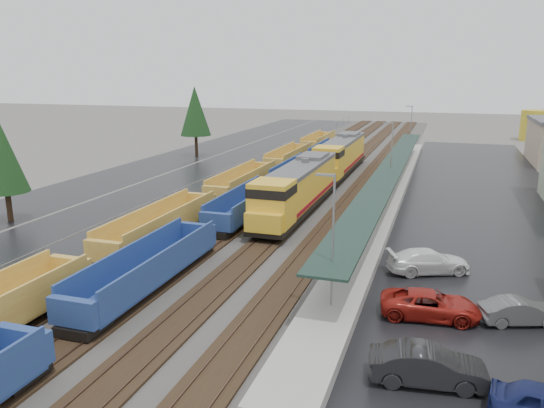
{
  "coord_description": "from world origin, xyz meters",
  "views": [
    {
      "loc": [
        14.75,
        -6.4,
        13.05
      ],
      "look_at": [
        0.94,
        35.77,
        2.0
      ],
      "focal_mm": 35.0,
      "sensor_mm": 36.0,
      "label": 1
    }
  ],
  "objects_px": {
    "well_string_blue": "(207,232)",
    "parked_car_east_a": "(428,366)",
    "well_string_yellow": "(209,201)",
    "parked_car_east_c": "(429,261)",
    "locomotive_trail": "(340,156)",
    "parked_car_east_e": "(520,312)",
    "storage_tank": "(536,125)",
    "parked_car_east_b": "(430,305)",
    "locomotive_lead": "(297,189)"
  },
  "relations": [
    {
      "from": "parked_car_east_b",
      "to": "parked_car_east_c",
      "type": "height_order",
      "value": "parked_car_east_c"
    },
    {
      "from": "well_string_yellow",
      "to": "parked_car_east_b",
      "type": "xyz_separation_m",
      "value": [
        20.66,
        -16.23,
        -0.47
      ]
    },
    {
      "from": "parked_car_east_c",
      "to": "locomotive_lead",
      "type": "bearing_deg",
      "value": 23.23
    },
    {
      "from": "locomotive_lead",
      "to": "locomotive_trail",
      "type": "bearing_deg",
      "value": 90.0
    },
    {
      "from": "locomotive_trail",
      "to": "storage_tank",
      "type": "distance_m",
      "value": 56.09
    },
    {
      "from": "parked_car_east_a",
      "to": "parked_car_east_b",
      "type": "xyz_separation_m",
      "value": [
        -0.12,
        6.64,
        -0.08
      ]
    },
    {
      "from": "parked_car_east_a",
      "to": "parked_car_east_e",
      "type": "distance_m",
      "value": 8.61
    },
    {
      "from": "locomotive_lead",
      "to": "locomotive_trail",
      "type": "distance_m",
      "value": 21.0
    },
    {
      "from": "well_string_blue",
      "to": "storage_tank",
      "type": "height_order",
      "value": "storage_tank"
    },
    {
      "from": "parked_car_east_b",
      "to": "parked_car_east_e",
      "type": "distance_m",
      "value": 4.62
    },
    {
      "from": "parked_car_east_b",
      "to": "parked_car_east_e",
      "type": "relative_size",
      "value": 1.28
    },
    {
      "from": "well_string_blue",
      "to": "storage_tank",
      "type": "relative_size",
      "value": 17.08
    },
    {
      "from": "parked_car_east_c",
      "to": "parked_car_east_e",
      "type": "xyz_separation_m",
      "value": [
        4.92,
        -6.22,
        -0.1
      ]
    },
    {
      "from": "locomotive_trail",
      "to": "storage_tank",
      "type": "bearing_deg",
      "value": 58.29
    },
    {
      "from": "locomotive_trail",
      "to": "parked_car_east_e",
      "type": "distance_m",
      "value": 42.39
    },
    {
      "from": "well_string_yellow",
      "to": "parked_car_east_a",
      "type": "bearing_deg",
      "value": -47.73
    },
    {
      "from": "well_string_yellow",
      "to": "parked_car_east_b",
      "type": "bearing_deg",
      "value": -38.14
    },
    {
      "from": "locomotive_lead",
      "to": "locomotive_trail",
      "type": "height_order",
      "value": "same"
    },
    {
      "from": "parked_car_east_c",
      "to": "parked_car_east_e",
      "type": "height_order",
      "value": "parked_car_east_c"
    },
    {
      "from": "parked_car_east_e",
      "to": "locomotive_lead",
      "type": "bearing_deg",
      "value": 24.22
    },
    {
      "from": "storage_tank",
      "to": "parked_car_east_b",
      "type": "distance_m",
      "value": 88.77
    },
    {
      "from": "parked_car_east_a",
      "to": "parked_car_east_c",
      "type": "bearing_deg",
      "value": -5.52
    },
    {
      "from": "locomotive_lead",
      "to": "well_string_yellow",
      "type": "bearing_deg",
      "value": -164.71
    },
    {
      "from": "storage_tank",
      "to": "parked_car_east_c",
      "type": "xyz_separation_m",
      "value": [
        -17.18,
        -80.18,
        -2.15
      ]
    },
    {
      "from": "parked_car_east_b",
      "to": "parked_car_east_e",
      "type": "xyz_separation_m",
      "value": [
        4.56,
        0.73,
        -0.05
      ]
    },
    {
      "from": "parked_car_east_a",
      "to": "well_string_yellow",
      "type": "bearing_deg",
      "value": 34.74
    },
    {
      "from": "well_string_blue",
      "to": "parked_car_east_e",
      "type": "xyz_separation_m",
      "value": [
        21.23,
        -6.51,
        -0.51
      ]
    },
    {
      "from": "locomotive_trail",
      "to": "parked_car_east_e",
      "type": "relative_size",
      "value": 5.07
    },
    {
      "from": "locomotive_trail",
      "to": "parked_car_east_a",
      "type": "relative_size",
      "value": 4.25
    },
    {
      "from": "well_string_yellow",
      "to": "parked_car_east_c",
      "type": "distance_m",
      "value": 22.33
    },
    {
      "from": "storage_tank",
      "to": "parked_car_east_e",
      "type": "relative_size",
      "value": 1.4
    },
    {
      "from": "locomotive_trail",
      "to": "parked_car_east_c",
      "type": "height_order",
      "value": "locomotive_trail"
    },
    {
      "from": "parked_car_east_a",
      "to": "parked_car_east_e",
      "type": "height_order",
      "value": "parked_car_east_a"
    },
    {
      "from": "parked_car_east_b",
      "to": "storage_tank",
      "type": "bearing_deg",
      "value": -16.21
    },
    {
      "from": "locomotive_trail",
      "to": "well_string_blue",
      "type": "height_order",
      "value": "locomotive_trail"
    },
    {
      "from": "locomotive_trail",
      "to": "well_string_yellow",
      "type": "bearing_deg",
      "value": -109.04
    },
    {
      "from": "well_string_yellow",
      "to": "parked_car_east_b",
      "type": "distance_m",
      "value": 26.28
    },
    {
      "from": "well_string_yellow",
      "to": "storage_tank",
      "type": "distance_m",
      "value": 80.22
    },
    {
      "from": "locomotive_trail",
      "to": "well_string_blue",
      "type": "distance_m",
      "value": 32.45
    },
    {
      "from": "parked_car_east_c",
      "to": "parked_car_east_e",
      "type": "distance_m",
      "value": 7.93
    },
    {
      "from": "locomotive_lead",
      "to": "parked_car_east_e",
      "type": "relative_size",
      "value": 5.07
    },
    {
      "from": "storage_tank",
      "to": "parked_car_east_c",
      "type": "relative_size",
      "value": 1.08
    },
    {
      "from": "parked_car_east_e",
      "to": "locomotive_trail",
      "type": "bearing_deg",
      "value": 3.97
    },
    {
      "from": "locomotive_trail",
      "to": "parked_car_east_e",
      "type": "xyz_separation_m",
      "value": [
        17.23,
        -38.68,
        -1.85
      ]
    },
    {
      "from": "well_string_blue",
      "to": "parked_car_east_b",
      "type": "xyz_separation_m",
      "value": [
        16.66,
        -7.24,
        -0.45
      ]
    },
    {
      "from": "well_string_blue",
      "to": "parked_car_east_a",
      "type": "relative_size",
      "value": 20.06
    },
    {
      "from": "parked_car_east_b",
      "to": "parked_car_east_c",
      "type": "xyz_separation_m",
      "value": [
        -0.36,
        6.95,
        0.05
      ]
    },
    {
      "from": "storage_tank",
      "to": "parked_car_east_e",
      "type": "distance_m",
      "value": 87.29
    },
    {
      "from": "well_string_yellow",
      "to": "parked_car_east_c",
      "type": "xyz_separation_m",
      "value": [
        20.31,
        -9.28,
        -0.43
      ]
    },
    {
      "from": "parked_car_east_c",
      "to": "parked_car_east_e",
      "type": "bearing_deg",
      "value": -165.43
    }
  ]
}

